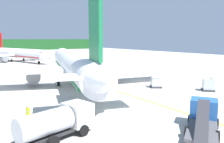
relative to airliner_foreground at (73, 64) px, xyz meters
name	(u,v)px	position (x,y,z in m)	size (l,w,h in m)	color
airliner_foreground	(73,64)	(0.00, 0.00, 0.00)	(34.12, 40.83, 11.90)	white
airliner_mid_apron	(19,53)	(1.38, 46.33, -0.61)	(28.04, 33.56, 9.77)	white
service_truck_fuel	(57,121)	(-10.22, -19.10, -1.99)	(6.43, 3.34, 2.40)	white
service_truck_baggage	(203,117)	(0.43, -24.40, -2.22)	(6.56, 5.27, 2.69)	#2659A5
cargo_container_near	(208,85)	(14.20, -15.91, -2.47)	(2.39, 2.39, 1.96)	#333338
cargo_container_mid	(156,82)	(9.54, -9.86, -2.47)	(2.32, 2.32, 1.95)	#333338
crew_marshaller	(106,80)	(3.87, -4.19, -2.40)	(0.25, 0.63, 1.68)	#191E33
crew_loader_left	(28,113)	(-11.29, -14.80, -2.34)	(0.28, 0.63, 1.76)	#191E33
apron_guide_line	(102,87)	(2.97, -4.46, -3.39)	(0.30, 60.00, 0.01)	yellow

